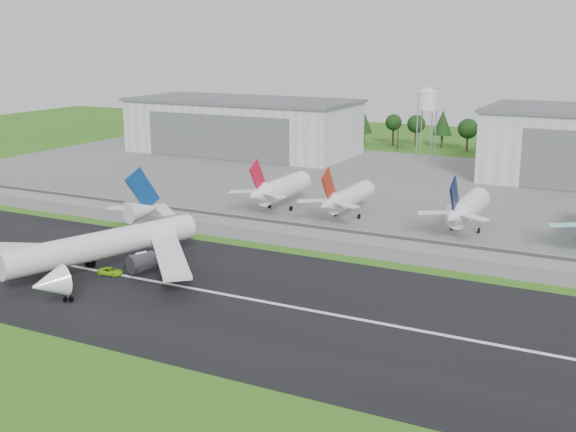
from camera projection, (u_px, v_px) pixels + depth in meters
The scene contains 14 objects.
ground at pixel (162, 305), 134.71m from camera, with size 600.00×600.00×0.00m, color #2F6718.
runway at pixel (192, 289), 143.34m from camera, with size 320.00×60.00×0.10m, color black.
runway_centerline at pixel (192, 288), 143.32m from camera, with size 220.00×1.00×0.02m, color white.
apron at pixel (382, 188), 238.31m from camera, with size 320.00×150.00×0.10m, color slate.
blast_fence at pixel (294, 228), 181.75m from camera, with size 240.00×0.61×3.50m.
hangar_west at pixel (243, 126), 309.76m from camera, with size 97.00×44.00×23.20m.
water_tower at pixel (428, 99), 290.74m from camera, with size 8.40×8.40×29.40m.
utility_poles at pixel (447, 155), 307.39m from camera, with size 230.00×3.00×12.00m, color black, non-canonical shape.
treeline at pixel (456, 150), 320.34m from camera, with size 320.00×16.00×22.00m, color black, non-canonical shape.
main_airliner at pixel (103, 251), 151.68m from camera, with size 54.09×57.58×18.17m.
ground_vehicle at pixel (110, 271), 151.38m from camera, with size 2.49×5.41×1.50m, color #93D719.
parked_jet_red_a at pixel (278, 189), 206.40m from camera, with size 7.36×31.29×16.90m.
parked_jet_red_b at pixel (346, 198), 197.14m from camera, with size 7.36×31.29×16.44m.
parked_jet_navy at pixel (465, 209), 182.60m from camera, with size 7.36×31.29×16.86m.
Camera 1 is at (78.89, -101.95, 48.62)m, focal length 45.00 mm.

